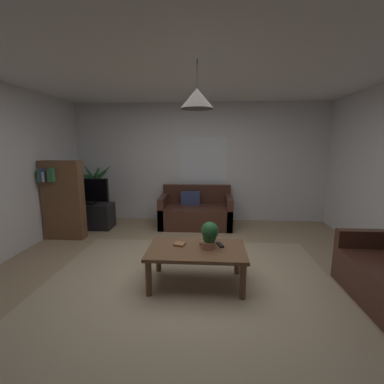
{
  "coord_description": "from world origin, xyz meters",
  "views": [
    {
      "loc": [
        0.23,
        -3.12,
        1.67
      ],
      "look_at": [
        0.0,
        0.3,
        1.05
      ],
      "focal_mm": 24.57,
      "sensor_mm": 36.0,
      "label": 1
    }
  ],
  "objects_px": {
    "book_on_table_0": "(180,244)",
    "pendant_lamp": "(197,98)",
    "bookshelf_corner": "(63,199)",
    "coffee_table": "(197,254)",
    "tv_stand": "(90,216)",
    "remote_on_table_1": "(220,245)",
    "potted_palm_corner": "(96,194)",
    "potted_plant_on_table": "(209,235)",
    "remote_on_table_0": "(206,245)",
    "tv": "(88,191)",
    "couch_under_window": "(196,213)"
  },
  "relations": [
    {
      "from": "book_on_table_0",
      "to": "pendant_lamp",
      "type": "bearing_deg",
      "value": -23.21
    },
    {
      "from": "bookshelf_corner",
      "to": "pendant_lamp",
      "type": "bearing_deg",
      "value": -30.41
    },
    {
      "from": "bookshelf_corner",
      "to": "coffee_table",
      "type": "bearing_deg",
      "value": -30.41
    },
    {
      "from": "pendant_lamp",
      "to": "tv_stand",
      "type": "bearing_deg",
      "value": 137.79
    },
    {
      "from": "book_on_table_0",
      "to": "remote_on_table_1",
      "type": "height_order",
      "value": "book_on_table_0"
    },
    {
      "from": "potted_palm_corner",
      "to": "pendant_lamp",
      "type": "xyz_separation_m",
      "value": [
        2.32,
        -2.5,
        1.54
      ]
    },
    {
      "from": "potted_plant_on_table",
      "to": "potted_palm_corner",
      "type": "relative_size",
      "value": 0.25
    },
    {
      "from": "bookshelf_corner",
      "to": "pendant_lamp",
      "type": "height_order",
      "value": "pendant_lamp"
    },
    {
      "from": "book_on_table_0",
      "to": "tv_stand",
      "type": "relative_size",
      "value": 0.14
    },
    {
      "from": "potted_plant_on_table",
      "to": "remote_on_table_0",
      "type": "bearing_deg",
      "value": 117.17
    },
    {
      "from": "book_on_table_0",
      "to": "coffee_table",
      "type": "bearing_deg",
      "value": -23.21
    },
    {
      "from": "potted_plant_on_table",
      "to": "tv",
      "type": "xyz_separation_m",
      "value": [
        -2.41,
        1.99,
        0.15
      ]
    },
    {
      "from": "tv",
      "to": "bookshelf_corner",
      "type": "xyz_separation_m",
      "value": [
        -0.19,
        -0.59,
        -0.05
      ]
    },
    {
      "from": "book_on_table_0",
      "to": "pendant_lamp",
      "type": "relative_size",
      "value": 0.25
    },
    {
      "from": "book_on_table_0",
      "to": "remote_on_table_1",
      "type": "bearing_deg",
      "value": 2.58
    },
    {
      "from": "couch_under_window",
      "to": "pendant_lamp",
      "type": "height_order",
      "value": "pendant_lamp"
    },
    {
      "from": "potted_palm_corner",
      "to": "pendant_lamp",
      "type": "distance_m",
      "value": 3.75
    },
    {
      "from": "pendant_lamp",
      "to": "remote_on_table_1",
      "type": "bearing_deg",
      "value": 22.01
    },
    {
      "from": "potted_palm_corner",
      "to": "bookshelf_corner",
      "type": "xyz_separation_m",
      "value": [
        -0.12,
        -1.07,
        0.1
      ]
    },
    {
      "from": "couch_under_window",
      "to": "coffee_table",
      "type": "height_order",
      "value": "couch_under_window"
    },
    {
      "from": "potted_plant_on_table",
      "to": "tv",
      "type": "relative_size",
      "value": 0.39
    },
    {
      "from": "potted_plant_on_table",
      "to": "couch_under_window",
      "type": "bearing_deg",
      "value": 96.93
    },
    {
      "from": "coffee_table",
      "to": "bookshelf_corner",
      "type": "xyz_separation_m",
      "value": [
        -2.44,
        1.43,
        0.33
      ]
    },
    {
      "from": "couch_under_window",
      "to": "remote_on_table_0",
      "type": "relative_size",
      "value": 9.1
    },
    {
      "from": "book_on_table_0",
      "to": "bookshelf_corner",
      "type": "height_order",
      "value": "bookshelf_corner"
    },
    {
      "from": "potted_plant_on_table",
      "to": "pendant_lamp",
      "type": "relative_size",
      "value": 0.64
    },
    {
      "from": "pendant_lamp",
      "to": "coffee_table",
      "type": "bearing_deg",
      "value": 63.43
    },
    {
      "from": "coffee_table",
      "to": "pendant_lamp",
      "type": "bearing_deg",
      "value": -116.57
    },
    {
      "from": "tv",
      "to": "bookshelf_corner",
      "type": "distance_m",
      "value": 0.62
    },
    {
      "from": "couch_under_window",
      "to": "pendant_lamp",
      "type": "relative_size",
      "value": 2.91
    },
    {
      "from": "tv_stand",
      "to": "potted_palm_corner",
      "type": "distance_m",
      "value": 0.59
    },
    {
      "from": "remote_on_table_1",
      "to": "bookshelf_corner",
      "type": "relative_size",
      "value": 0.11
    },
    {
      "from": "book_on_table_0",
      "to": "couch_under_window",
      "type": "bearing_deg",
      "value": 87.81
    },
    {
      "from": "bookshelf_corner",
      "to": "tv",
      "type": "bearing_deg",
      "value": 72.59
    },
    {
      "from": "tv",
      "to": "book_on_table_0",
      "type": "bearing_deg",
      "value": -43.42
    },
    {
      "from": "potted_plant_on_table",
      "to": "tv_stand",
      "type": "relative_size",
      "value": 0.35
    },
    {
      "from": "potted_palm_corner",
      "to": "remote_on_table_0",
      "type": "bearing_deg",
      "value": -44.6
    },
    {
      "from": "potted_plant_on_table",
      "to": "bookshelf_corner",
      "type": "xyz_separation_m",
      "value": [
        -2.6,
        1.4,
        0.1
      ]
    },
    {
      "from": "remote_on_table_1",
      "to": "tv",
      "type": "distance_m",
      "value": 3.19
    },
    {
      "from": "tv",
      "to": "remote_on_table_1",
      "type": "bearing_deg",
      "value": -37.0
    },
    {
      "from": "tv_stand",
      "to": "pendant_lamp",
      "type": "relative_size",
      "value": 1.8
    },
    {
      "from": "book_on_table_0",
      "to": "remote_on_table_0",
      "type": "height_order",
      "value": "book_on_table_0"
    },
    {
      "from": "book_on_table_0",
      "to": "potted_plant_on_table",
      "type": "xyz_separation_m",
      "value": [
        0.36,
        -0.06,
        0.15
      ]
    },
    {
      "from": "remote_on_table_1",
      "to": "tv",
      "type": "height_order",
      "value": "tv"
    },
    {
      "from": "remote_on_table_1",
      "to": "potted_plant_on_table",
      "type": "xyz_separation_m",
      "value": [
        -0.13,
        -0.08,
        0.15
      ]
    },
    {
      "from": "remote_on_table_1",
      "to": "remote_on_table_0",
      "type": "bearing_deg",
      "value": 166.78
    },
    {
      "from": "coffee_table",
      "to": "remote_on_table_1",
      "type": "relative_size",
      "value": 7.22
    },
    {
      "from": "book_on_table_0",
      "to": "bookshelf_corner",
      "type": "xyz_separation_m",
      "value": [
        -2.23,
        1.34,
        0.25
      ]
    },
    {
      "from": "tv",
      "to": "potted_plant_on_table",
      "type": "bearing_deg",
      "value": -39.6
    },
    {
      "from": "remote_on_table_0",
      "to": "tv",
      "type": "relative_size",
      "value": 0.19
    }
  ]
}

